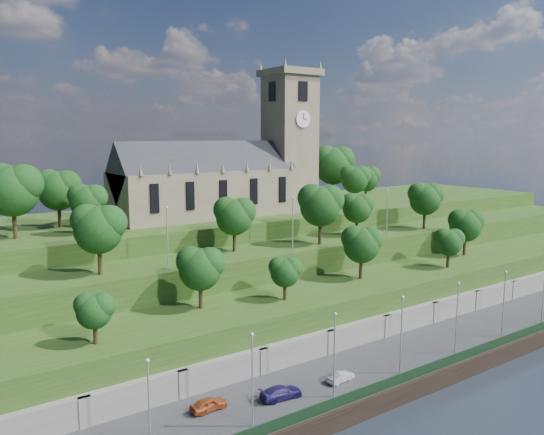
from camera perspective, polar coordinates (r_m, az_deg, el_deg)
ground at (r=65.92m, az=16.42°, el=-17.67°), size 320.00×320.00×0.00m
promenade at (r=69.02m, az=12.47°, el=-15.34°), size 160.00×12.00×2.00m
quay_wall at (r=65.42m, az=16.50°, el=-16.82°), size 160.00×0.50×2.20m
fence at (r=65.16m, az=16.10°, el=-15.46°), size 160.00×0.10×1.20m
retaining_wall at (r=72.30m, az=8.98°, el=-12.80°), size 160.00×2.10×5.00m
embankment_lower at (r=75.97m, az=5.84°, el=-10.45°), size 160.00×12.00×8.00m
embankment_upper at (r=83.65m, az=0.97°, el=-7.15°), size 160.00×10.00×12.00m
hilltop at (r=100.64m, az=-5.97°, el=-3.57°), size 160.00×32.00×15.00m
church at (r=95.40m, az=-4.54°, el=4.89°), size 38.60×12.35×27.60m
trees_lower at (r=78.24m, az=9.22°, el=-3.07°), size 70.90×8.90×8.25m
trees_upper at (r=81.85m, az=2.82°, el=1.01°), size 65.40×8.94×9.58m
trees_hilltop at (r=95.65m, az=-3.94°, el=4.47°), size 74.51×16.43×11.92m
lamp_posts_promenade at (r=63.13m, az=13.75°, el=-11.62°), size 60.36×0.36×9.21m
lamp_posts_upper at (r=78.97m, az=2.25°, el=-0.17°), size 40.36×0.36×8.14m
car_left at (r=56.04m, az=-6.82°, el=-19.31°), size 3.86×1.67×1.30m
car_middle at (r=61.76m, az=7.37°, el=-16.61°), size 3.54×1.54×1.13m
car_right at (r=57.82m, az=0.99°, el=-18.29°), size 4.76×2.30×1.34m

